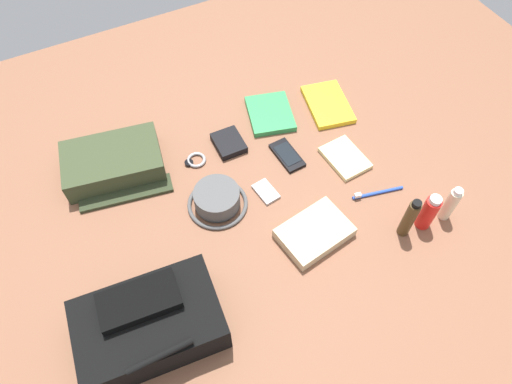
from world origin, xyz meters
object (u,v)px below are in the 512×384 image
(travel_guidebook, at_px, (270,114))
(toothbrush, at_px, (375,193))
(backpack, at_px, (150,323))
(folded_towel, at_px, (314,233))
(media_player, at_px, (266,192))
(bucket_hat, at_px, (217,200))
(cell_phone, at_px, (287,155))
(sunscreen_spray, at_px, (428,212))
(lotion_bottle, at_px, (450,204))
(wristwatch, at_px, (195,160))
(toiletry_pouch, at_px, (114,163))
(paperback_novel, at_px, (328,105))
(notepad, at_px, (345,158))
(cologne_bottle, at_px, (409,218))
(wallet, at_px, (229,143))

(travel_guidebook, height_order, toothbrush, toothbrush)
(backpack, height_order, toothbrush, backpack)
(folded_towel, bearing_deg, media_player, -74.52)
(bucket_hat, bearing_deg, cell_phone, -166.10)
(toothbrush, bearing_deg, backpack, 7.17)
(bucket_hat, xyz_separation_m, travel_guidebook, (-0.31, -0.25, -0.02))
(backpack, bearing_deg, toothbrush, -172.83)
(bucket_hat, xyz_separation_m, sunscreen_spray, (-0.51, 0.33, 0.04))
(bucket_hat, relative_size, sunscreen_spray, 1.35)
(lotion_bottle, relative_size, wristwatch, 1.90)
(toiletry_pouch, bearing_deg, cell_phone, 159.34)
(lotion_bottle, bearing_deg, sunscreen_spray, -4.84)
(lotion_bottle, distance_m, travel_guidebook, 0.66)
(toiletry_pouch, bearing_deg, folded_towel, 132.19)
(sunscreen_spray, distance_m, paperback_novel, 0.54)
(toiletry_pouch, bearing_deg, toothbrush, 146.79)
(backpack, height_order, cell_phone, backpack)
(notepad, height_order, folded_towel, folded_towel)
(toiletry_pouch, distance_m, lotion_bottle, 1.02)
(bucket_hat, distance_m, cologne_bottle, 0.55)
(notepad, relative_size, folded_towel, 0.75)
(cell_phone, bearing_deg, toiletry_pouch, -20.66)
(wallet, height_order, notepad, wallet)
(wristwatch, bearing_deg, lotion_bottle, 137.92)
(cologne_bottle, bearing_deg, sunscreen_spray, 176.02)
(media_player, xyz_separation_m, folded_towel, (-0.05, 0.20, 0.01))
(lotion_bottle, height_order, wristwatch, lotion_bottle)
(toothbrush, relative_size, folded_towel, 0.81)
(bucket_hat, height_order, cell_phone, bucket_hat)
(toothbrush, relative_size, notepad, 1.09)
(toiletry_pouch, distance_m, sunscreen_spray, 0.96)
(backpack, relative_size, lotion_bottle, 2.73)
(bucket_hat, bearing_deg, wristwatch, -91.29)
(wristwatch, bearing_deg, notepad, 154.11)
(paperback_novel, distance_m, folded_towel, 0.53)
(sunscreen_spray, height_order, wallet, sunscreen_spray)
(folded_towel, bearing_deg, notepad, -139.95)
(lotion_bottle, distance_m, cell_phone, 0.51)
(notepad, bearing_deg, lotion_bottle, 110.80)
(cologne_bottle, bearing_deg, wallet, -59.21)
(paperback_novel, bearing_deg, wristwatch, 2.01)
(travel_guidebook, xyz_separation_m, folded_towel, (0.11, 0.48, 0.01))
(cell_phone, distance_m, toothbrush, 0.30)
(bucket_hat, bearing_deg, cologne_bottle, 143.44)
(sunscreen_spray, height_order, folded_towel, sunscreen_spray)
(toiletry_pouch, xyz_separation_m, sunscreen_spray, (-0.75, 0.60, 0.03))
(travel_guidebook, xyz_separation_m, cell_phone, (0.03, 0.19, -0.00))
(cell_phone, bearing_deg, wristwatch, -22.83)
(travel_guidebook, bearing_deg, media_player, 59.82)
(cologne_bottle, height_order, travel_guidebook, cologne_bottle)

